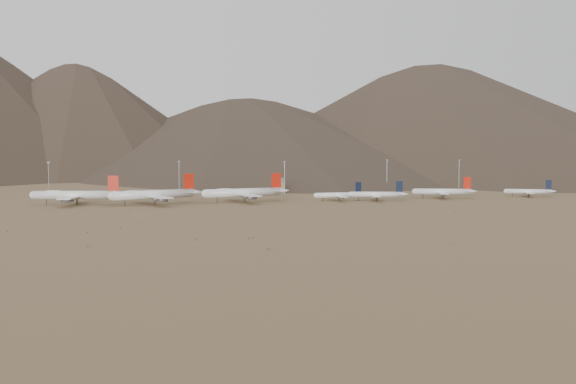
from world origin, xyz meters
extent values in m
plane|color=olive|center=(0.00, 0.00, 0.00)|extent=(3000.00, 3000.00, 0.00)
cylinder|color=white|center=(-120.47, 40.17, 6.45)|extent=(53.11, 15.11, 5.48)
sphere|color=white|center=(-146.52, 45.03, 6.45)|extent=(5.37, 5.37, 5.37)
cone|color=white|center=(-91.29, 34.72, 6.86)|extent=(10.28, 6.60, 4.93)
cube|color=white|center=(-121.51, 40.36, 5.63)|extent=(17.25, 49.32, 0.68)
cube|color=white|center=(-95.46, 35.50, 7.00)|extent=(8.08, 19.03, 0.33)
cube|color=red|center=(-96.50, 35.69, 14.05)|extent=(6.86, 1.75, 9.72)
cylinder|color=black|center=(-138.71, 43.57, 1.86)|extent=(0.35, 0.35, 3.71)
cylinder|color=black|center=(-119.18, 41.32, 1.86)|extent=(0.44, 0.44, 3.71)
cylinder|color=black|center=(-119.68, 38.63, 1.86)|extent=(0.44, 0.44, 3.71)
ellipsoid|color=white|center=(-134.02, 42.70, 7.96)|extent=(17.43, 7.15, 3.29)
cylinder|color=slate|center=(-119.73, 49.91, 4.27)|extent=(5.66, 3.40, 2.46)
cylinder|color=slate|center=(-123.29, 30.81, 4.27)|extent=(5.66, 3.40, 2.46)
cylinder|color=slate|center=(-118.12, 58.51, 4.27)|extent=(5.66, 3.40, 2.46)
cylinder|color=slate|center=(-124.90, 22.21, 4.27)|extent=(5.66, 3.40, 2.46)
cylinder|color=white|center=(-71.33, 31.63, 6.67)|extent=(53.30, 24.48, 5.66)
sphere|color=white|center=(-96.99, 22.04, 6.67)|extent=(5.55, 5.55, 5.55)
cone|color=white|center=(-42.59, 42.37, 7.09)|extent=(11.02, 8.22, 5.09)
cube|color=white|center=(-72.36, 31.25, 5.82)|extent=(25.79, 50.11, 0.71)
cube|color=white|center=(-46.70, 40.83, 7.23)|extent=(11.30, 19.60, 0.34)
cube|color=red|center=(-47.72, 40.45, 14.52)|extent=(6.85, 2.97, 10.04)
cylinder|color=black|center=(-89.29, 24.92, 1.92)|extent=(0.37, 0.37, 3.83)
cylinder|color=black|center=(-70.80, 33.34, 1.92)|extent=(0.46, 0.46, 3.83)
cylinder|color=black|center=(-69.81, 30.69, 1.92)|extent=(0.46, 0.46, 3.83)
ellipsoid|color=white|center=(-84.67, 26.65, 8.22)|extent=(17.91, 10.11, 3.40)
cylinder|color=slate|center=(-75.87, 40.66, 4.42)|extent=(6.02, 4.30, 2.55)
cylinder|color=slate|center=(-68.84, 21.84, 4.42)|extent=(6.02, 4.30, 2.55)
cylinder|color=slate|center=(-79.04, 49.12, 4.42)|extent=(6.02, 4.30, 2.55)
cylinder|color=slate|center=(-65.68, 13.37, 4.42)|extent=(6.02, 4.30, 2.55)
cylinder|color=white|center=(-11.42, 39.25, 6.53)|extent=(53.50, 17.61, 5.54)
sphere|color=white|center=(-37.53, 33.15, 6.53)|extent=(5.43, 5.43, 5.43)
cone|color=white|center=(17.84, 46.09, 6.94)|extent=(10.54, 7.06, 4.99)
cube|color=white|center=(-12.46, 39.01, 5.70)|extent=(19.55, 49.84, 0.69)
cube|color=white|center=(13.66, 45.11, 7.08)|extent=(8.96, 19.29, 0.33)
cube|color=red|center=(12.61, 44.87, 14.22)|extent=(6.90, 2.07, 9.83)
cylinder|color=black|center=(-29.70, 34.98, 1.88)|extent=(0.36, 0.36, 3.76)
cylinder|color=black|center=(-10.69, 40.85, 1.88)|extent=(0.45, 0.45, 3.76)
cylinder|color=black|center=(-10.06, 38.15, 1.88)|extent=(0.45, 0.45, 3.76)
ellipsoid|color=white|center=(-25.00, 36.08, 8.05)|extent=(17.66, 7.96, 3.33)
cylinder|color=slate|center=(-14.70, 48.58, 4.32)|extent=(5.79, 3.65, 2.49)
cylinder|color=slate|center=(-10.22, 29.43, 4.32)|extent=(5.79, 3.65, 2.49)
cylinder|color=slate|center=(-16.71, 57.20, 4.32)|extent=(5.79, 3.65, 2.49)
cylinder|color=slate|center=(-8.21, 20.81, 4.32)|extent=(5.79, 3.65, 2.49)
cylinder|color=white|center=(54.04, 34.73, 4.14)|extent=(32.33, 5.46, 3.49)
sphere|color=white|center=(37.98, 33.75, 4.14)|extent=(3.42, 3.42, 3.42)
cone|color=white|center=(72.02, 35.84, 4.40)|extent=(5.97, 3.49, 3.14)
cube|color=white|center=(53.40, 34.69, 3.61)|extent=(6.83, 27.84, 0.44)
cube|color=white|center=(69.45, 35.68, 4.49)|extent=(3.53, 10.64, 0.21)
cube|color=black|center=(68.81, 35.64, 9.33)|extent=(4.19, 0.57, 6.89)
cylinder|color=black|center=(42.80, 34.05, 1.19)|extent=(0.37, 0.37, 2.39)
cylinder|color=black|center=(54.63, 35.65, 1.19)|extent=(0.46, 0.46, 2.39)
cylinder|color=black|center=(54.74, 33.90, 1.19)|extent=(0.46, 0.46, 2.39)
cylinder|color=slate|center=(52.93, 42.40, 2.75)|extent=(3.31, 1.77, 1.57)
cylinder|color=slate|center=(53.87, 26.99, 2.75)|extent=(3.31, 1.77, 1.57)
cylinder|color=white|center=(79.72, 29.95, 4.47)|extent=(34.61, 12.10, 3.77)
sphere|color=white|center=(62.87, 34.17, 4.47)|extent=(3.70, 3.70, 3.70)
cone|color=white|center=(98.59, 25.22, 4.75)|extent=(6.89, 4.81, 3.39)
cube|color=white|center=(79.04, 30.12, 3.90)|extent=(12.63, 30.23, 0.47)
cube|color=white|center=(95.89, 25.90, 4.84)|extent=(5.78, 11.74, 0.23)
cube|color=black|center=(95.22, 26.06, 10.07)|extent=(4.46, 1.43, 7.44)
cylinder|color=black|center=(67.92, 32.91, 1.29)|extent=(0.40, 0.40, 2.58)
cylinder|color=black|center=(80.62, 30.70, 1.29)|extent=(0.50, 0.50, 2.58)
cylinder|color=black|center=(80.16, 28.87, 1.29)|extent=(0.50, 0.50, 2.58)
cylinder|color=slate|center=(81.07, 38.21, 2.97)|extent=(3.78, 2.49, 1.70)
cylinder|color=slate|center=(77.02, 22.03, 2.97)|extent=(3.78, 2.49, 1.70)
cylinder|color=white|center=(133.09, 39.91, 5.00)|extent=(38.73, 13.93, 4.23)
sphere|color=white|center=(114.26, 44.83, 5.00)|extent=(4.14, 4.14, 4.14)
cone|color=white|center=(154.18, 34.39, 5.32)|extent=(7.74, 5.45, 3.80)
cube|color=white|center=(132.34, 40.10, 4.37)|extent=(14.46, 33.86, 0.53)
cube|color=white|center=(151.17, 35.18, 5.43)|extent=(6.60, 13.15, 0.25)
cube|color=red|center=(150.42, 35.38, 11.29)|extent=(4.99, 1.65, 8.34)
cylinder|color=black|center=(119.91, 43.35, 1.45)|extent=(0.44, 0.44, 2.89)
cylinder|color=black|center=(134.11, 40.73, 1.45)|extent=(0.56, 0.56, 2.89)
cylinder|color=black|center=(133.58, 38.69, 1.45)|extent=(0.56, 0.56, 2.89)
cylinder|color=slate|center=(134.70, 49.14, 3.32)|extent=(4.25, 2.82, 1.90)
cylinder|color=slate|center=(129.98, 31.07, 3.32)|extent=(4.25, 2.82, 1.90)
cylinder|color=white|center=(201.76, 40.59, 4.07)|extent=(30.82, 14.44, 3.44)
sphere|color=white|center=(186.96, 46.20, 4.07)|extent=(3.37, 3.37, 3.37)
cone|color=white|center=(218.34, 34.31, 4.33)|extent=(6.43, 4.91, 3.09)
cube|color=white|center=(201.17, 40.82, 3.55)|extent=(14.36, 27.17, 0.43)
cube|color=white|center=(215.97, 35.21, 4.41)|extent=(6.32, 10.65, 0.21)
cube|color=black|center=(215.38, 35.43, 9.18)|extent=(3.96, 1.75, 6.78)
cylinder|color=black|center=(191.40, 44.52, 1.18)|extent=(0.36, 0.36, 2.35)
cylinder|color=black|center=(202.66, 41.17, 1.18)|extent=(0.45, 0.45, 2.35)
cylinder|color=black|center=(202.05, 39.56, 1.18)|extent=(0.45, 0.45, 2.35)
cylinder|color=slate|center=(203.86, 47.92, 2.70)|extent=(3.51, 2.57, 1.55)
cylinder|color=slate|center=(198.48, 33.71, 2.70)|extent=(3.51, 2.57, 1.55)
cube|color=gray|center=(30.00, 120.00, 4.00)|extent=(8.00, 8.00, 8.00)
cube|color=slate|center=(30.00, 120.00, 10.00)|extent=(6.00, 6.00, 4.00)
cylinder|color=gray|center=(-145.54, 124.23, 12.50)|extent=(0.50, 0.50, 25.00)
cube|color=gray|center=(-145.54, 124.23, 25.30)|extent=(2.00, 0.60, 0.80)
cylinder|color=gray|center=(-48.32, 128.81, 12.50)|extent=(0.50, 0.50, 25.00)
cube|color=gray|center=(-48.32, 128.81, 25.30)|extent=(2.00, 0.60, 0.80)
cylinder|color=gray|center=(31.33, 105.48, 12.50)|extent=(0.50, 0.50, 25.00)
cube|color=gray|center=(31.33, 105.48, 25.30)|extent=(2.00, 0.60, 0.80)
cylinder|color=gray|center=(129.03, 143.02, 12.50)|extent=(0.50, 0.50, 25.00)
cube|color=gray|center=(129.03, 143.02, 25.30)|extent=(2.00, 0.60, 0.80)
cylinder|color=gray|center=(186.18, 123.11, 12.50)|extent=(0.50, 0.50, 25.00)
cube|color=gray|center=(186.18, 123.11, 25.30)|extent=(2.00, 0.60, 0.80)
ellipsoid|color=brown|center=(95.29, -61.04, 0.29)|extent=(0.88, 0.88, 0.59)
ellipsoid|color=brown|center=(-87.20, -3.04, 0.34)|extent=(0.80, 0.80, 0.69)
ellipsoid|color=brown|center=(-8.15, -105.92, 0.19)|extent=(0.63, 0.63, 0.38)
ellipsoid|color=brown|center=(-35.57, -142.77, 0.21)|extent=(0.80, 0.80, 0.42)
ellipsoid|color=brown|center=(35.66, -92.11, 0.21)|extent=(0.71, 0.71, 0.43)
ellipsoid|color=brown|center=(-90.32, -96.48, 0.28)|extent=(0.66, 0.66, 0.57)
ellipsoid|color=brown|center=(-37.57, -144.49, 0.39)|extent=(0.97, 0.97, 0.78)
ellipsoid|color=brown|center=(-12.54, -78.68, 0.14)|extent=(0.53, 0.53, 0.28)
ellipsoid|color=brown|center=(83.67, -41.50, 0.17)|extent=(0.66, 0.66, 0.34)
ellipsoid|color=brown|center=(-104.63, -110.43, 0.26)|extent=(0.88, 0.88, 0.52)
ellipsoid|color=brown|center=(-80.23, -76.26, 0.17)|extent=(0.65, 0.65, 0.35)
ellipsoid|color=brown|center=(-17.77, -25.53, 0.17)|extent=(0.56, 0.56, 0.34)
ellipsoid|color=brown|center=(39.42, -175.61, 0.17)|extent=(0.63, 0.63, 0.33)
ellipsoid|color=brown|center=(-102.17, -153.40, 0.33)|extent=(0.79, 0.79, 0.66)
ellipsoid|color=brown|center=(41.89, 2.36, 0.32)|extent=(0.84, 0.84, 0.65)
ellipsoid|color=brown|center=(-59.64, -144.14, 0.32)|extent=(0.92, 0.92, 0.64)
ellipsoid|color=brown|center=(151.49, -62.27, 0.24)|extent=(0.74, 0.74, 0.47)
ellipsoid|color=brown|center=(-35.19, -175.72, 0.46)|extent=(1.07, 1.07, 0.93)
ellipsoid|color=brown|center=(-140.35, -98.59, 0.28)|extent=(0.74, 0.74, 0.56)
ellipsoid|color=brown|center=(73.99, 4.80, 0.25)|extent=(0.81, 0.81, 0.51)
camera|label=1|loc=(-85.36, -441.13, 40.36)|focal=45.00mm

